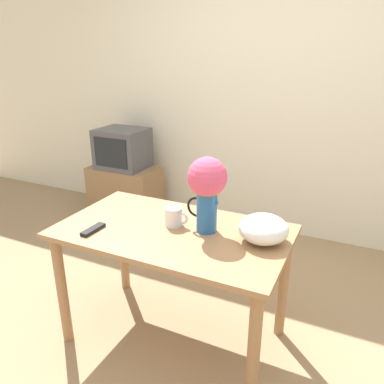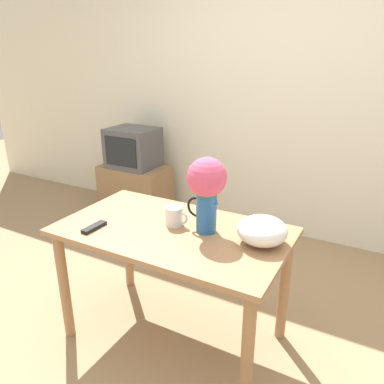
{
  "view_description": "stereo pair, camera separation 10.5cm",
  "coord_description": "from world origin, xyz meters",
  "px_view_note": "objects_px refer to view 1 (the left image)",
  "views": [
    {
      "loc": [
        0.76,
        -1.5,
        1.64
      ],
      "look_at": [
        -0.05,
        0.19,
        0.94
      ],
      "focal_mm": 35.0,
      "sensor_mm": 36.0,
      "label": 1
    },
    {
      "loc": [
        0.85,
        -1.45,
        1.64
      ],
      "look_at": [
        -0.05,
        0.19,
        0.94
      ],
      "focal_mm": 35.0,
      "sensor_mm": 36.0,
      "label": 2
    }
  ],
  "objects_px": {
    "white_bowl": "(263,229)",
    "tv_set": "(123,149)",
    "flower_vase": "(207,185)",
    "coffee_mug": "(174,216)"
  },
  "relations": [
    {
      "from": "tv_set",
      "to": "white_bowl",
      "type": "bearing_deg",
      "value": -35.83
    },
    {
      "from": "flower_vase",
      "to": "tv_set",
      "type": "distance_m",
      "value": 1.98
    },
    {
      "from": "flower_vase",
      "to": "tv_set",
      "type": "relative_size",
      "value": 0.88
    },
    {
      "from": "flower_vase",
      "to": "white_bowl",
      "type": "height_order",
      "value": "flower_vase"
    },
    {
      "from": "white_bowl",
      "to": "tv_set",
      "type": "distance_m",
      "value": 2.2
    },
    {
      "from": "flower_vase",
      "to": "coffee_mug",
      "type": "distance_m",
      "value": 0.28
    },
    {
      "from": "white_bowl",
      "to": "tv_set",
      "type": "relative_size",
      "value": 0.54
    },
    {
      "from": "coffee_mug",
      "to": "white_bowl",
      "type": "xyz_separation_m",
      "value": [
        0.5,
        0.03,
        0.02
      ]
    },
    {
      "from": "white_bowl",
      "to": "flower_vase",
      "type": "bearing_deg",
      "value": -177.89
    },
    {
      "from": "flower_vase",
      "to": "coffee_mug",
      "type": "bearing_deg",
      "value": -175.59
    }
  ]
}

